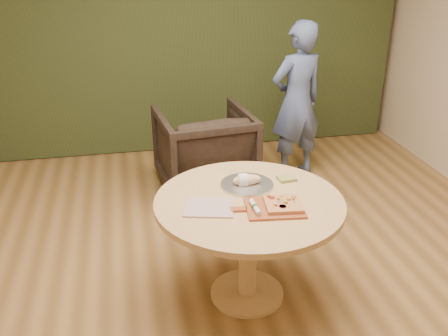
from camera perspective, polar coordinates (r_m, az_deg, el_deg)
name	(u,v)px	position (r m, az deg, el deg)	size (l,w,h in m)	color
room_shell	(253,105)	(2.86, 3.39, 7.23)	(5.04, 6.04, 2.84)	olive
curtain	(186,26)	(5.64, -4.39, 15.85)	(4.80, 0.14, 2.78)	#263116
pedestal_table	(249,219)	(3.25, 2.84, -5.81)	(1.21, 1.21, 0.75)	tan
pizza_paddle	(273,208)	(3.08, 5.59, -4.57)	(0.46, 0.32, 0.01)	#974B26
flatbread_pizza	(283,204)	(3.09, 6.77, -4.11)	(0.24, 0.24, 0.04)	#C3834C
cutlery_roll	(255,207)	(3.03, 3.56, -4.46)	(0.04, 0.20, 0.03)	silver
newspaper	(209,207)	(3.08, -1.71, -4.51)	(0.30, 0.25, 0.01)	beige
serving_tray	(247,185)	(3.35, 2.63, -1.91)	(0.36, 0.36, 0.02)	silver
bread_roll	(246,180)	(3.33, 2.50, -1.37)	(0.19, 0.09, 0.09)	#DDB687
green_packet	(287,178)	(3.45, 7.18, -1.19)	(0.12, 0.10, 0.02)	olive
armchair	(204,146)	(4.83, -2.25, 2.55)	(0.86, 0.80, 0.88)	black
person_standing	(297,101)	(5.05, 8.32, 7.54)	(0.58, 0.38, 1.58)	#4C5F8F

